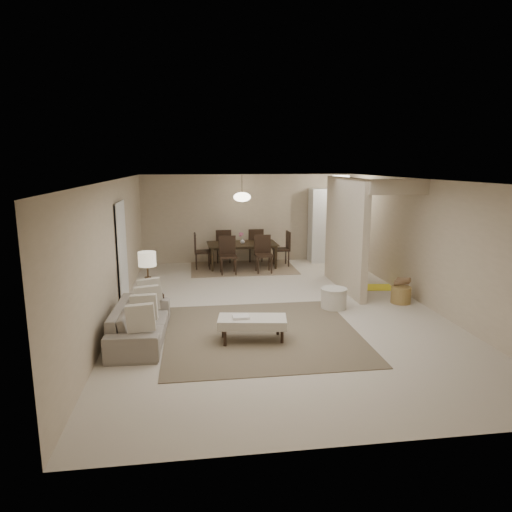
{
  "coord_description": "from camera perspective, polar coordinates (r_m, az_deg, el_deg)",
  "views": [
    {
      "loc": [
        -1.57,
        -8.45,
        2.79
      ],
      "look_at": [
        -0.38,
        0.06,
        1.05
      ],
      "focal_mm": 32.0,
      "sensor_mm": 36.0,
      "label": 1
    }
  ],
  "objects": [
    {
      "name": "floor",
      "position": [
        9.04,
        2.46,
        -6.54
      ],
      "size": [
        9.0,
        9.0,
        0.0
      ],
      "primitive_type": "plane",
      "color": "beige",
      "rests_on": "ground"
    },
    {
      "name": "ceiling",
      "position": [
        8.6,
        2.61,
        9.51
      ],
      "size": [
        9.0,
        9.0,
        0.0
      ],
      "primitive_type": "plane",
      "rotation": [
        3.14,
        0.0,
        0.0
      ],
      "color": "white",
      "rests_on": "back_wall"
    },
    {
      "name": "back_wall",
      "position": [
        13.14,
        -1.03,
        4.72
      ],
      "size": [
        6.0,
        0.0,
        6.0
      ],
      "primitive_type": "plane",
      "rotation": [
        1.57,
        0.0,
        0.0
      ],
      "color": "tan",
      "rests_on": "floor"
    },
    {
      "name": "left_wall",
      "position": [
        8.71,
        -17.27,
        0.74
      ],
      "size": [
        0.0,
        9.0,
        9.0
      ],
      "primitive_type": "plane",
      "rotation": [
        1.57,
        0.0,
        1.57
      ],
      "color": "tan",
      "rests_on": "floor"
    },
    {
      "name": "right_wall",
      "position": [
        9.73,
        20.19,
        1.63
      ],
      "size": [
        0.0,
        9.0,
        9.0
      ],
      "primitive_type": "plane",
      "rotation": [
        1.57,
        0.0,
        -1.57
      ],
      "color": "tan",
      "rests_on": "floor"
    },
    {
      "name": "partition",
      "position": [
        10.38,
        11.1,
        2.71
      ],
      "size": [
        0.15,
        2.5,
        2.5
      ],
      "primitive_type": "cube",
      "color": "tan",
      "rests_on": "floor"
    },
    {
      "name": "doorway",
      "position": [
        9.33,
        -16.43,
        0.04
      ],
      "size": [
        0.04,
        0.9,
        2.04
      ],
      "primitive_type": "cube",
      "color": "black",
      "rests_on": "floor"
    },
    {
      "name": "pantry_cabinet",
      "position": [
        13.31,
        9.28,
        3.8
      ],
      "size": [
        1.2,
        0.55,
        2.1
      ],
      "primitive_type": "cube",
      "color": "silver",
      "rests_on": "floor"
    },
    {
      "name": "flush_light",
      "position": [
        12.28,
        10.58,
        9.73
      ],
      "size": [
        0.44,
        0.44,
        0.05
      ],
      "primitive_type": "cylinder",
      "color": "white",
      "rests_on": "ceiling"
    },
    {
      "name": "living_rug",
      "position": [
        7.76,
        0.72,
        -9.59
      ],
      "size": [
        3.2,
        3.2,
        0.01
      ],
      "primitive_type": "cube",
      "color": "brown",
      "rests_on": "floor"
    },
    {
      "name": "sofa",
      "position": [
        7.63,
        -14.27,
        -8.03
      ],
      "size": [
        2.02,
        0.85,
        0.58
      ],
      "primitive_type": "imported",
      "rotation": [
        0.0,
        0.0,
        1.54
      ],
      "color": "gray",
      "rests_on": "floor"
    },
    {
      "name": "ottoman_bench",
      "position": [
        7.35,
        -0.47,
        -8.28
      ],
      "size": [
        1.15,
        0.65,
        0.39
      ],
      "rotation": [
        0.0,
        0.0,
        -0.15
      ],
      "color": "beige",
      "rests_on": "living_rug"
    },
    {
      "name": "side_table",
      "position": [
        8.62,
        -13.19,
        -6.05
      ],
      "size": [
        0.56,
        0.56,
        0.48
      ],
      "primitive_type": "cube",
      "rotation": [
        0.0,
        0.0,
        0.35
      ],
      "color": "black",
      "rests_on": "floor"
    },
    {
      "name": "table_lamp",
      "position": [
        8.42,
        -13.44,
        -0.82
      ],
      "size": [
        0.32,
        0.32,
        0.76
      ],
      "color": "#422F1C",
      "rests_on": "side_table"
    },
    {
      "name": "round_pouf",
      "position": [
        9.11,
        9.68,
        -5.24
      ],
      "size": [
        0.51,
        0.51,
        0.4
      ],
      "primitive_type": "cylinder",
      "color": "beige",
      "rests_on": "floor"
    },
    {
      "name": "wicker_basket",
      "position": [
        9.78,
        17.66,
        -4.64
      ],
      "size": [
        0.53,
        0.53,
        0.34
      ],
      "primitive_type": "cylinder",
      "rotation": [
        0.0,
        0.0,
        -0.42
      ],
      "color": "olive",
      "rests_on": "floor"
    },
    {
      "name": "dining_rug",
      "position": [
        12.54,
        -1.7,
        -1.38
      ],
      "size": [
        2.8,
        2.1,
        0.01
      ],
      "primitive_type": "cube",
      "color": "#836C51",
      "rests_on": "floor"
    },
    {
      "name": "dining_table",
      "position": [
        12.47,
        -1.71,
        0.08
      ],
      "size": [
        1.91,
        1.09,
        0.66
      ],
      "primitive_type": "imported",
      "rotation": [
        0.0,
        0.0,
        0.02
      ],
      "color": "black",
      "rests_on": "dining_rug"
    },
    {
      "name": "dining_chairs",
      "position": [
        12.44,
        -1.71,
        0.77
      ],
      "size": [
        2.61,
        1.9,
        0.97
      ],
      "color": "black",
      "rests_on": "dining_rug"
    },
    {
      "name": "vase",
      "position": [
        12.39,
        -1.72,
        1.88
      ],
      "size": [
        0.14,
        0.14,
        0.13
      ],
      "primitive_type": "imported",
      "rotation": [
        0.0,
        0.0,
        0.12
      ],
      "color": "white",
      "rests_on": "dining_table"
    },
    {
      "name": "yellow_mat",
      "position": [
        10.84,
        14.43,
        -3.8
      ],
      "size": [
        0.96,
        0.66,
        0.01
      ],
      "primitive_type": "cube",
      "rotation": [
        0.0,
        0.0,
        -0.13
      ],
      "color": "yellow",
      "rests_on": "floor"
    },
    {
      "name": "pendant_light",
      "position": [
        12.25,
        -1.75,
        7.38
      ],
      "size": [
        0.46,
        0.46,
        0.71
      ],
      "color": "#422F1C",
      "rests_on": "ceiling"
    }
  ]
}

